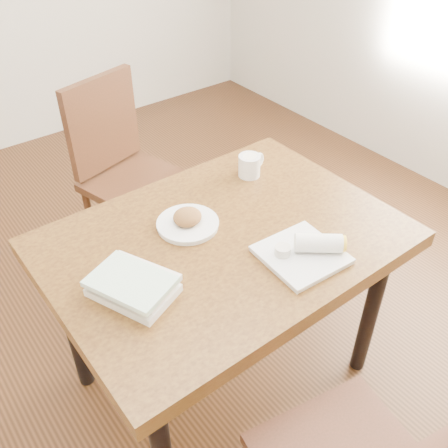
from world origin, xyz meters
TOP-DOWN VIEW (x-y plane):
  - ground at (0.00, 0.00)m, footprint 4.00×5.00m
  - table at (0.00, 0.00)m, footprint 1.15×0.84m
  - chair_far at (0.10, 0.93)m, footprint 0.52×0.52m
  - plate_scone at (-0.07, 0.12)m, footprint 0.21×0.21m
  - coffee_mug at (0.31, 0.24)m, footprint 0.13×0.09m
  - plate_burrito at (0.14, -0.24)m, footprint 0.25×0.25m
  - book_stack at (-0.37, -0.05)m, footprint 0.26×0.29m

SIDE VIEW (x-z plane):
  - ground at x=0.00m, z-range -0.01..0.00m
  - chair_far at x=0.10m, z-range 0.07..1.03m
  - table at x=0.00m, z-range 0.29..1.04m
  - plate_scone at x=-0.07m, z-range 0.74..0.80m
  - plate_burrito at x=0.14m, z-range 0.73..0.81m
  - book_stack at x=-0.37m, z-range 0.75..0.81m
  - coffee_mug at x=0.31m, z-range 0.75..0.84m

